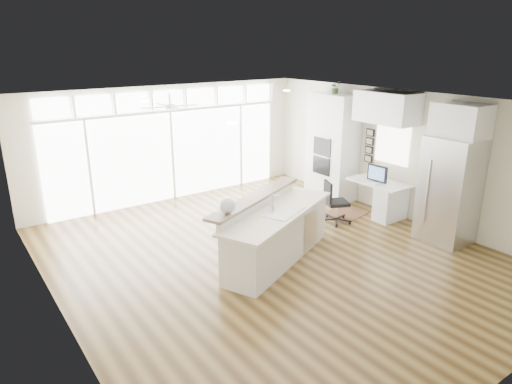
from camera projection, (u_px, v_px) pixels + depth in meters
floor at (272, 257)px, 8.12m from camera, size 7.00×8.00×0.02m
ceiling at (274, 103)px, 7.27m from camera, size 7.00×8.00×0.02m
wall_back at (170, 143)px, 10.78m from camera, size 7.00×0.04×2.70m
wall_left at (53, 231)px, 5.76m from camera, size 0.04×8.00×2.70m
wall_right at (404, 155)px, 9.62m from camera, size 0.04×8.00×2.70m
glass_wall at (172, 156)px, 10.83m from camera, size 5.80×0.06×2.08m
transom_row at (168, 99)px, 10.42m from camera, size 5.90×0.06×0.40m
desk_window at (392, 144)px, 9.77m from camera, size 0.04×0.85×0.85m
ceiling_fan at (170, 101)px, 9.23m from camera, size 1.16×1.16×0.32m
recessed_lights at (266, 103)px, 7.43m from camera, size 3.40×3.00×0.02m
oven_cabinet at (332, 147)px, 10.86m from camera, size 0.64×1.20×2.50m
desk_nook at (378, 198)px, 9.95m from camera, size 0.72×1.30×0.76m
upper_cabinets at (387, 107)px, 9.36m from camera, size 0.64×1.30×0.64m
refrigerator at (449, 190)px, 8.47m from camera, size 0.76×0.90×2.00m
fridge_cabinet at (461, 120)px, 8.10m from camera, size 0.64×0.90×0.60m
framed_photos at (369, 146)px, 10.30m from camera, size 0.06×0.22×0.80m
kitchen_island at (278, 230)px, 7.83m from camera, size 2.95×2.08×1.10m
rug at (344, 214)px, 10.08m from camera, size 1.12×0.90×0.01m
office_chair at (337, 202)px, 9.50m from camera, size 0.60×0.58×0.90m
fishbowl at (227, 205)px, 7.03m from camera, size 0.35×0.35×0.26m
monitor at (377, 173)px, 9.73m from camera, size 0.11×0.49×0.40m
keyboard at (371, 183)px, 9.70m from camera, size 0.13×0.30×0.01m
potted_plant at (335, 89)px, 10.44m from camera, size 0.28×0.30×0.22m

